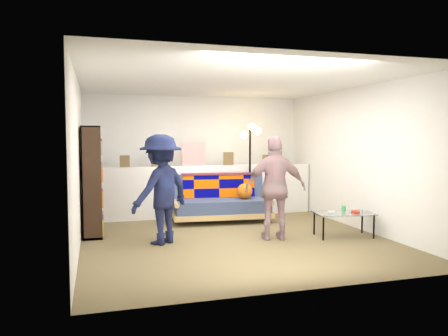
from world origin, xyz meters
name	(u,v)px	position (x,y,z in m)	size (l,w,h in m)	color
ground	(231,237)	(0.00, 0.00, 0.00)	(5.00, 5.00, 0.00)	brown
room_shell	(223,130)	(0.00, 0.47, 1.67)	(4.60, 5.05, 2.45)	silver
half_wall_ledge	(204,191)	(0.00, 1.80, 0.50)	(4.45, 0.15, 1.00)	silver
ledge_decor	(192,157)	(-0.23, 1.78, 1.18)	(2.97, 0.02, 0.45)	brown
futon_sofa	(222,202)	(0.21, 1.27, 0.36)	(1.87, 1.01, 0.77)	tan
bookshelf	(92,184)	(-2.08, 0.77, 0.80)	(0.29, 0.86, 1.72)	black
coffee_table	(344,214)	(1.69, -0.49, 0.35)	(0.96, 0.62, 0.47)	black
floor_lamp	(251,150)	(0.91, 1.62, 1.30)	(0.36, 0.34, 1.83)	black
person_left	(161,189)	(-1.11, -0.12, 0.80)	(1.03, 0.59, 1.59)	black
person_right	(276,188)	(0.59, -0.36, 0.79)	(0.92, 0.38, 1.58)	#CB838C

